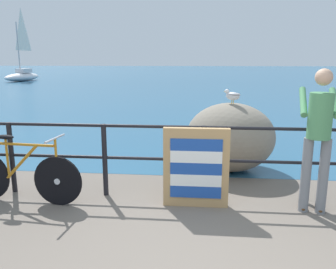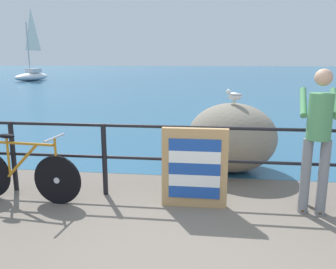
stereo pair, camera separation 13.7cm
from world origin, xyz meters
TOP-DOWN VIEW (x-y plane):
  - ground_plane at (0.00, 20.00)m, footprint 120.00×120.00m
  - sea_surface at (0.00, 47.68)m, footprint 120.00×90.00m
  - promenade_railing at (0.00, 1.78)m, footprint 8.22×0.07m
  - bicycle at (-2.39, 1.43)m, footprint 1.70×0.48m
  - person_at_railing at (1.38, 1.50)m, footprint 0.53×0.67m
  - folded_deckchair_stack at (-0.09, 1.53)m, footprint 0.84×0.10m
  - breakwater_boulder_main at (0.47, 3.10)m, footprint 1.50×1.40m
  - seagull at (0.47, 3.02)m, footprint 0.30×0.27m
  - sailboat at (-15.47, 26.19)m, footprint 1.83×4.53m

SIDE VIEW (x-z plane):
  - ground_plane at x=0.00m, z-range -0.10..0.00m
  - sea_surface at x=0.00m, z-range 0.00..0.01m
  - bicycle at x=-2.39m, z-range -0.07..0.85m
  - folded_deckchair_stack at x=-0.09m, z-range 0.00..1.04m
  - breakwater_boulder_main at x=0.47m, z-range 0.00..1.16m
  - promenade_railing at x=0.00m, z-range 0.12..1.15m
  - sailboat at x=-15.47m, z-range -2.37..3.79m
  - person_at_railing at x=1.38m, z-range 0.10..1.88m
  - seagull at x=0.47m, z-range 1.19..1.42m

